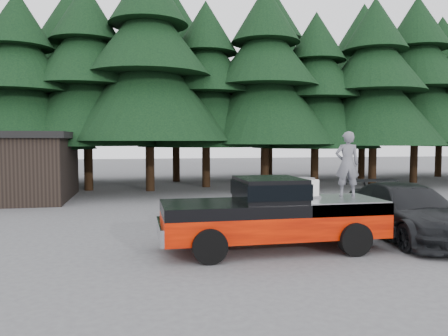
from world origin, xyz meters
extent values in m
plane|color=#4D4D4F|center=(0.00, 0.00, 0.00)|extent=(120.00, 120.00, 0.00)
cube|color=black|center=(1.63, 0.09, 1.62)|extent=(1.66, 1.90, 0.59)
cube|color=white|center=(2.64, 0.33, 1.57)|extent=(0.86, 0.79, 0.49)
imported|color=slate|center=(4.00, 0.41, 2.24)|extent=(0.75, 0.59, 1.82)
imported|color=black|center=(6.14, 0.73, 0.79)|extent=(2.71, 5.63, 1.58)
camera|label=1|loc=(-1.79, -10.83, 2.89)|focal=35.00mm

